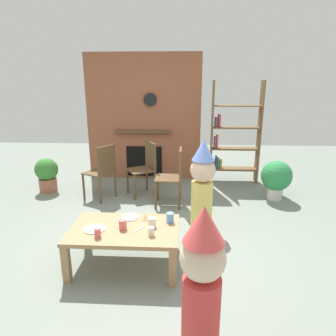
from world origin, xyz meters
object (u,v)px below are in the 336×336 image
Objects in this scene: paper_cup_far_left at (170,218)px; paper_plate_rear at (94,229)px; child_in_pink at (202,182)px; potted_plant_short at (47,173)px; dining_chair_left at (103,169)px; bookshelf at (232,137)px; coffee_table at (125,233)px; paper_cup_center at (98,233)px; child_with_cone_hat at (202,279)px; dining_chair_right at (174,174)px; paper_cup_near_right at (151,231)px; dining_chair_middle at (146,165)px; paper_plate_front at (130,217)px; paper_cup_far_right at (123,225)px; birthday_cake_slice at (145,217)px; paper_cup_near_left at (152,222)px; potted_plant_tall at (276,177)px.

paper_plate_rear is (-0.75, -0.21, -0.05)m from paper_cup_far_left.
child_in_pink is 1.96× the size of potted_plant_short.
paper_plate_rear is at bearing 130.18° from dining_chair_left.
bookshelf is 2.11× the size of dining_chair_left.
coffee_table is (-1.49, -2.86, -0.51)m from bookshelf.
paper_plate_rear is at bearing 117.52° from paper_cup_center.
coffee_table is 1.26m from child_with_cone_hat.
child_with_cone_hat is 4.01m from potted_plant_short.
paper_plate_rear reaches higher than coffee_table.
paper_cup_far_left is (-1.03, -2.71, -0.39)m from bookshelf.
coffee_table is 10.52× the size of paper_cup_far_left.
dining_chair_right is (-0.27, 2.62, -0.07)m from child_with_cone_hat.
paper_cup_near_right is at bearing -26.00° from coffee_table.
dining_chair_left is at bearing -7.85° from dining_chair_middle.
coffee_table is 5.71× the size of paper_plate_front.
child_in_pink is at bearing 119.25° from dining_chair_right.
paper_cup_far_right is 0.09× the size of child_in_pink.
paper_cup_near_right is 0.47m from paper_plate_front.
paper_cup_center reaches higher than birthday_cake_slice.
paper_cup_near_right is 1.19m from child_in_pink.
bookshelf is 3.95m from child_with_cone_hat.
paper_cup_center reaches higher than coffee_table.
paper_cup_far_left is at bearing -110.80° from bookshelf.
paper_cup_near_left is at bearing -44.97° from potted_plant_short.
potted_plant_short is (-1.58, 2.31, -0.14)m from paper_cup_center.
paper_plate_front is 2.69m from potted_plant_tall.
dining_chair_middle is at bearing -130.58° from dining_chair_left.
dining_chair_left is at bearing -8.66° from dining_chair_right.
paper_plate_front is 1.45m from dining_chair_right.
birthday_cake_slice is 2.76m from potted_plant_short.
bookshelf is 20.68× the size of paper_cup_center.
coffee_table is 1.22× the size of dining_chair_middle.
dining_chair_left is at bearing 102.70° from paper_plate_rear.
bookshelf is 2.46m from dining_chair_left.
paper_plate_rear is (-0.08, 0.15, -0.04)m from paper_cup_center.
paper_cup_near_right is 2.76m from potted_plant_tall.
dining_chair_right is at bearing 74.43° from coffee_table.
paper_cup_center reaches higher than paper_plate_front.
paper_cup_far_left reaches higher than paper_cup_near_right.
child_in_pink reaches higher than potted_plant_tall.
dining_chair_middle is (0.66, 0.27, 0.00)m from dining_chair_left.
paper_plate_rear is 0.18× the size of child_in_pink.
dining_chair_middle reaches higher than paper_cup_far_right.
dining_chair_left reaches higher than paper_cup_far_right.
dining_chair_right reaches higher than paper_cup_far_right.
coffee_table is 11.02× the size of paper_cup_far_right.
bookshelf reaches higher than birthday_cake_slice.
potted_plant_short is at bearing -11.66° from dining_chair_right.
paper_cup_near_right is 0.34m from paper_cup_far_left.
bookshelf is 3.25m from paper_cup_near_right.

